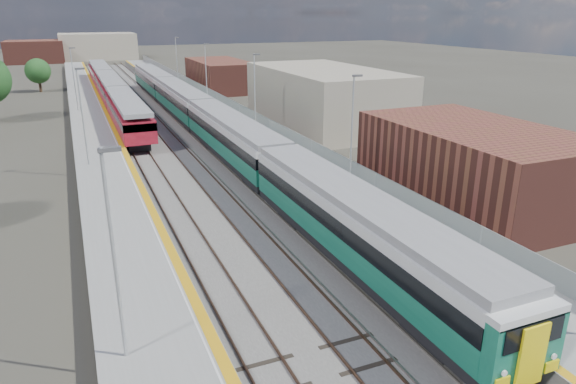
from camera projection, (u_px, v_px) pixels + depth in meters
ground at (178, 127)px, 58.55m from camera, size 320.00×320.00×0.00m
ballast_bed at (154, 124)px, 59.89m from camera, size 10.50×155.00×0.06m
tracks at (157, 121)px, 61.54m from camera, size 8.96×160.00×0.17m
platform_right at (217, 115)px, 62.48m from camera, size 4.70×155.00×8.52m
platform_left at (92, 125)px, 57.23m from camera, size 4.30×155.00×8.52m
buildings at (28, 20)px, 125.43m from camera, size 72.00×185.50×40.00m
green_train at (203, 116)px, 52.82m from camera, size 3.04×84.43×3.34m
red_train at (111, 89)px, 72.06m from camera, size 2.99×60.69×3.78m
tree_c at (38, 71)px, 83.53m from camera, size 3.99×3.99×5.41m
tree_d at (317, 78)px, 75.46m from camera, size 3.94×3.94×5.34m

